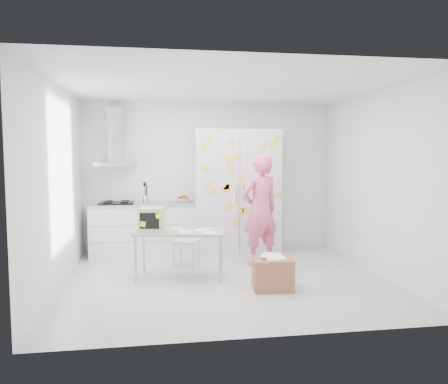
{
  "coord_description": "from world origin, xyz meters",
  "views": [
    {
      "loc": [
        -0.97,
        -5.98,
        1.78
      ],
      "look_at": [
        0.07,
        0.67,
        1.19
      ],
      "focal_mm": 35.0,
      "sensor_mm": 36.0,
      "label": 1
    }
  ],
  "objects": [
    {
      "name": "range_hood",
      "position": [
        -1.65,
        1.84,
        1.96
      ],
      "size": [
        0.7,
        0.48,
        1.01
      ],
      "color": "silver",
      "rests_on": "walls"
    },
    {
      "name": "floor",
      "position": [
        0.0,
        0.0,
        -0.01
      ],
      "size": [
        4.5,
        4.0,
        0.02
      ],
      "primitive_type": "cube",
      "color": "silver",
      "rests_on": "ground"
    },
    {
      "name": "desk",
      "position": [
        -0.89,
        0.24,
        0.77
      ],
      "size": [
        1.36,
        0.86,
        1.01
      ],
      "rotation": [
        0.0,
        0.0,
        -0.19
      ],
      "color": "#9C9FA7",
      "rests_on": "ground"
    },
    {
      "name": "ceiling",
      "position": [
        0.0,
        0.0,
        2.7
      ],
      "size": [
        4.5,
        4.0,
        0.02
      ],
      "primitive_type": "cube",
      "color": "white",
      "rests_on": "walls"
    },
    {
      "name": "walls",
      "position": [
        0.0,
        0.72,
        1.35
      ],
      "size": [
        4.52,
        4.01,
        2.7
      ],
      "color": "white",
      "rests_on": "ground"
    },
    {
      "name": "counter_run",
      "position": [
        -1.2,
        1.7,
        0.47
      ],
      "size": [
        1.84,
        0.63,
        1.28
      ],
      "color": "white",
      "rests_on": "ground"
    },
    {
      "name": "chair",
      "position": [
        -0.48,
        0.86,
        0.48
      ],
      "size": [
        0.5,
        0.5,
        0.84
      ],
      "rotation": [
        0.0,
        0.0,
        -0.42
      ],
      "color": "silver",
      "rests_on": "ground"
    },
    {
      "name": "tall_cabinet",
      "position": [
        0.45,
        1.67,
        1.1
      ],
      "size": [
        1.5,
        0.68,
        2.2
      ],
      "color": "silver",
      "rests_on": "ground"
    },
    {
      "name": "person",
      "position": [
        0.67,
        0.75,
        0.89
      ],
      "size": [
        0.75,
        0.62,
        1.77
      ],
      "primitive_type": "imported",
      "rotation": [
        0.0,
        0.0,
        3.5
      ],
      "color": "#F45F8A",
      "rests_on": "ground"
    },
    {
      "name": "cardboard_box",
      "position": [
        0.53,
        -0.54,
        0.21
      ],
      "size": [
        0.56,
        0.47,
        0.45
      ],
      "rotation": [
        0.0,
        0.0,
        -0.11
      ],
      "color": "#A36346",
      "rests_on": "ground"
    }
  ]
}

